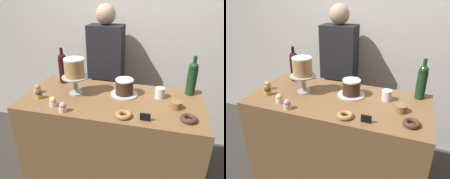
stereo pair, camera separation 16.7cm
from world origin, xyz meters
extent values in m
cube|color=silver|center=(0.00, 0.91, 1.30)|extent=(6.00, 0.05, 2.60)
cube|color=brown|center=(0.00, 0.00, 0.46)|extent=(1.42, 0.67, 0.93)
cylinder|color=#B2B2B7|center=(-0.31, 0.02, 0.93)|extent=(0.12, 0.12, 0.01)
cylinder|color=#B2B2B7|center=(-0.31, 0.02, 1.00)|extent=(0.04, 0.04, 0.13)
cylinder|color=#B2B2B7|center=(-0.31, 0.02, 1.08)|extent=(0.21, 0.21, 0.01)
cylinder|color=tan|center=(-0.31, 0.02, 1.15)|extent=(0.16, 0.16, 0.14)
cylinder|color=white|center=(-0.31, 0.02, 1.22)|extent=(0.16, 0.16, 0.01)
cylinder|color=silver|center=(0.08, 0.10, 0.93)|extent=(0.22, 0.22, 0.01)
cylinder|color=#3D2619|center=(0.08, 0.10, 0.99)|extent=(0.14, 0.14, 0.11)
cylinder|color=white|center=(0.08, 0.10, 1.06)|extent=(0.15, 0.15, 0.01)
cylinder|color=black|center=(-0.52, 0.22, 1.04)|extent=(0.08, 0.08, 0.22)
sphere|color=black|center=(-0.52, 0.22, 1.16)|extent=(0.07, 0.07, 0.07)
cylinder|color=black|center=(-0.52, 0.22, 1.21)|extent=(0.03, 0.03, 0.08)
cylinder|color=#193D1E|center=(0.60, 0.24, 1.04)|extent=(0.08, 0.08, 0.22)
sphere|color=#193D1E|center=(0.60, 0.24, 1.16)|extent=(0.07, 0.07, 0.07)
cylinder|color=#193D1E|center=(0.60, 0.24, 1.21)|extent=(0.03, 0.03, 0.08)
cylinder|color=white|center=(-0.29, -0.28, 0.94)|extent=(0.06, 0.06, 0.03)
sphere|color=pink|center=(-0.29, -0.28, 0.98)|extent=(0.05, 0.05, 0.05)
cylinder|color=gold|center=(-0.57, -0.14, 0.94)|extent=(0.06, 0.06, 0.03)
sphere|color=brown|center=(-0.57, -0.14, 0.98)|extent=(0.05, 0.05, 0.05)
cylinder|color=white|center=(-0.40, -0.22, 0.94)|extent=(0.06, 0.06, 0.03)
sphere|color=#EFDB6B|center=(-0.40, -0.22, 0.98)|extent=(0.05, 0.05, 0.05)
cylinder|color=white|center=(-0.63, -0.05, 0.94)|extent=(0.06, 0.06, 0.03)
sphere|color=#CC9347|center=(-0.63, -0.05, 0.98)|extent=(0.05, 0.05, 0.05)
torus|color=#472D1E|center=(0.57, -0.19, 0.94)|extent=(0.11, 0.11, 0.03)
torus|color=#B27F47|center=(0.14, -0.24, 0.94)|extent=(0.11, 0.11, 0.03)
cylinder|color=olive|center=(0.49, -0.04, 0.93)|extent=(0.08, 0.08, 0.01)
cylinder|color=olive|center=(0.49, -0.04, 0.94)|extent=(0.08, 0.08, 0.01)
cylinder|color=olive|center=(0.49, -0.04, 0.95)|extent=(0.08, 0.08, 0.01)
cylinder|color=olive|center=(0.49, -0.04, 0.97)|extent=(0.08, 0.08, 0.01)
cylinder|color=olive|center=(0.49, -0.04, 0.98)|extent=(0.08, 0.08, 0.01)
cube|color=black|center=(0.29, -0.25, 0.95)|extent=(0.07, 0.01, 0.05)
cylinder|color=white|center=(0.36, 0.11, 0.97)|extent=(0.08, 0.08, 0.09)
cube|color=black|center=(-0.23, 0.65, 0.42)|extent=(0.28, 0.18, 0.85)
cube|color=#232328|center=(-0.23, 0.65, 1.12)|extent=(0.36, 0.22, 0.55)
sphere|color=tan|center=(-0.23, 0.65, 1.50)|extent=(0.20, 0.20, 0.20)
camera|label=1|loc=(0.37, -1.47, 1.71)|focal=34.38mm
camera|label=2|loc=(0.53, -1.42, 1.71)|focal=34.38mm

